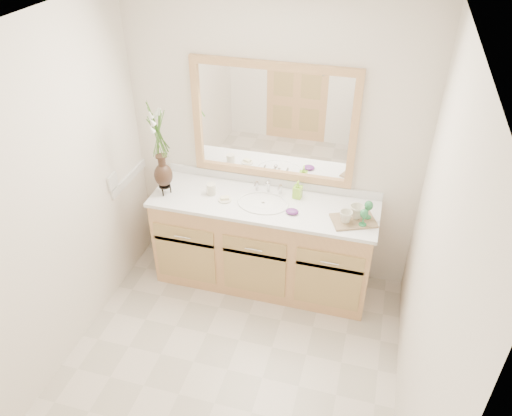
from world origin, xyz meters
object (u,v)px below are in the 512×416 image
(flower_vase, at_px, (159,139))
(tray, at_px, (353,221))
(tumbler, at_px, (211,189))
(soap_bottle, at_px, (298,190))

(flower_vase, distance_m, tray, 1.61)
(flower_vase, distance_m, tumbler, 0.59)
(flower_vase, height_order, tray, flower_vase)
(tray, bearing_deg, flower_vase, 157.27)
(tray, bearing_deg, soap_bottle, 132.51)
(tumbler, relative_size, tray, 0.29)
(tumbler, distance_m, soap_bottle, 0.71)
(tumbler, height_order, tray, tumbler)
(soap_bottle, distance_m, tray, 0.53)
(soap_bottle, height_order, tray, soap_bottle)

